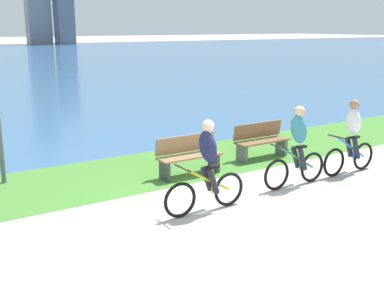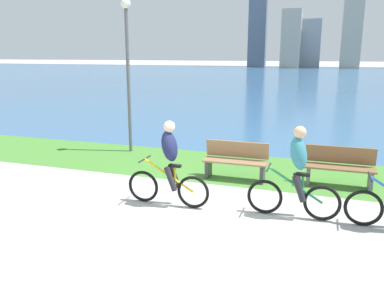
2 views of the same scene
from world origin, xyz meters
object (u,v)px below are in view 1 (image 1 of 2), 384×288
Objects in this scene: cyclist_lead at (207,167)px; bench_near_path at (189,156)px; cyclist_distant_rear at (352,137)px; cyclist_trailing at (297,147)px; bench_far_along_path at (261,141)px.

bench_near_path is (0.88, 2.01, -0.39)m from cyclist_lead.
cyclist_distant_rear is (4.06, 0.18, 0.00)m from cyclist_lead.
bench_near_path is at bearing 129.27° from cyclist_trailing.
cyclist_distant_rear is (1.68, -0.00, -0.00)m from cyclist_trailing.
cyclist_trailing reaches higher than cyclist_distant_rear.
cyclist_trailing reaches higher than cyclist_lead.
cyclist_distant_rear reaches higher than cyclist_lead.
bench_far_along_path is at bearing 68.61° from cyclist_trailing.
bench_far_along_path is (3.19, 2.24, -0.39)m from cyclist_lead.
bench_near_path is (-1.50, 1.83, -0.39)m from cyclist_trailing.
cyclist_trailing is (2.38, 0.18, 0.00)m from cyclist_lead.
bench_near_path is 2.32m from bench_far_along_path.
cyclist_distant_rear reaches higher than bench_near_path.
cyclist_distant_rear is at bearing -0.04° from cyclist_trailing.
bench_far_along_path is (-0.87, 2.07, -0.39)m from cyclist_distant_rear.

